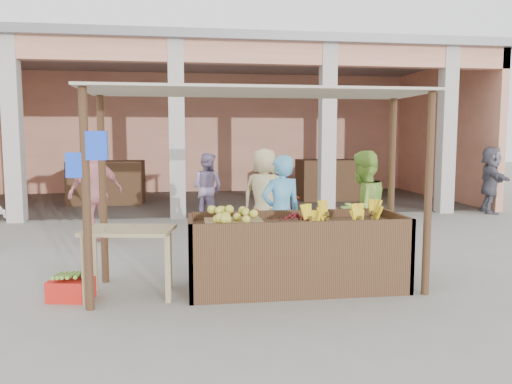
{
  "coord_description": "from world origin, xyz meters",
  "views": [
    {
      "loc": [
        -0.82,
        -5.82,
        1.82
      ],
      "look_at": [
        0.18,
        1.2,
        1.06
      ],
      "focal_mm": 35.0,
      "sensor_mm": 36.0,
      "label": 1
    }
  ],
  "objects": [
    {
      "name": "ground",
      "position": [
        0.0,
        0.0,
        0.0
      ],
      "size": [
        60.0,
        60.0,
        0.0
      ],
      "primitive_type": "plane",
      "color": "gray",
      "rests_on": "ground"
    },
    {
      "name": "market_building",
      "position": [
        0.05,
        8.93,
        2.7
      ],
      "size": [
        14.4,
        6.4,
        4.2
      ],
      "color": "#F19E7E",
      "rests_on": "ground"
    },
    {
      "name": "fruit_stall",
      "position": [
        0.5,
        0.0,
        0.4
      ],
      "size": [
        2.6,
        0.95,
        0.8
      ],
      "primitive_type": "cube",
      "color": "#513820",
      "rests_on": "ground"
    },
    {
      "name": "stall_awning",
      "position": [
        -0.01,
        0.06,
        1.98
      ],
      "size": [
        4.09,
        1.35,
        2.39
      ],
      "color": "#513820",
      "rests_on": "ground"
    },
    {
      "name": "banana_heap",
      "position": [
        1.04,
        -0.02,
        0.89
      ],
      "size": [
        1.01,
        0.55,
        0.18
      ],
      "primitive_type": null,
      "color": "yellow",
      "rests_on": "fruit_stall"
    },
    {
      "name": "melon_tray",
      "position": [
        -0.26,
        -0.05,
        0.89
      ],
      "size": [
        0.68,
        0.59,
        0.19
      ],
      "color": "olive",
      "rests_on": "fruit_stall"
    },
    {
      "name": "berry_heap",
      "position": [
        0.48,
        -0.01,
        0.87
      ],
      "size": [
        0.45,
        0.37,
        0.14
      ],
      "primitive_type": "ellipsoid",
      "color": "maroon",
      "rests_on": "fruit_stall"
    },
    {
      "name": "side_table",
      "position": [
        -1.47,
        -0.04,
        0.66
      ],
      "size": [
        1.08,
        0.82,
        0.8
      ],
      "rotation": [
        0.0,
        0.0,
        -0.17
      ],
      "color": "tan",
      "rests_on": "ground"
    },
    {
      "name": "papaya_pile",
      "position": [
        -1.47,
        -0.04,
        0.9
      ],
      "size": [
        0.69,
        0.39,
        0.2
      ],
      "primitive_type": null,
      "color": "#528B2D",
      "rests_on": "side_table"
    },
    {
      "name": "red_crate",
      "position": [
        -2.12,
        -0.08,
        0.12
      ],
      "size": [
        0.52,
        0.42,
        0.24
      ],
      "primitive_type": "cube",
      "rotation": [
        0.0,
        0.0,
        -0.21
      ],
      "color": "red",
      "rests_on": "ground"
    },
    {
      "name": "plantain_bundle",
      "position": [
        -2.12,
        -0.08,
        0.28
      ],
      "size": [
        0.38,
        0.26,
        0.08
      ],
      "primitive_type": null,
      "color": "olive",
      "rests_on": "red_crate"
    },
    {
      "name": "produce_sacks",
      "position": [
        2.67,
        5.59,
        0.33
      ],
      "size": [
        1.09,
        0.81,
        0.66
      ],
      "color": "maroon",
      "rests_on": "ground"
    },
    {
      "name": "vendor_blue",
      "position": [
        0.47,
        0.81,
        0.86
      ],
      "size": [
        0.73,
        0.6,
        1.71
      ],
      "primitive_type": "imported",
      "rotation": [
        0.0,
        0.0,
        3.37
      ],
      "color": "#58ACE3",
      "rests_on": "ground"
    },
    {
      "name": "vendor_green",
      "position": [
        1.6,
        0.75,
        0.87
      ],
      "size": [
        0.97,
        0.85,
        1.75
      ],
      "primitive_type": "imported",
      "rotation": [
        0.0,
        0.0,
        3.69
      ],
      "color": "#9FD74D",
      "rests_on": "ground"
    },
    {
      "name": "motorcycle",
      "position": [
        0.66,
        2.68,
        0.44
      ],
      "size": [
        0.61,
        1.69,
        0.88
      ],
      "primitive_type": "imported",
      "rotation": [
        0.0,
        0.0,
        1.59
      ],
      "color": "#942307",
      "rests_on": "ground"
    },
    {
      "name": "shopper_b",
      "position": [
        -2.38,
        3.16,
        0.93
      ],
      "size": [
        1.21,
        1.16,
        1.87
      ],
      "primitive_type": "imported",
      "rotation": [
        0.0,
        0.0,
        3.85
      ],
      "color": "pink",
      "rests_on": "ground"
    },
    {
      "name": "shopper_c",
      "position": [
        0.54,
        2.7,
        0.92
      ],
      "size": [
        1.05,
        0.93,
        1.83
      ],
      "primitive_type": "imported",
      "rotation": [
        0.0,
        0.0,
        2.64
      ],
      "color": "tan",
      "rests_on": "ground"
    },
    {
      "name": "shopper_d",
      "position": [
        6.56,
        5.4,
        0.86
      ],
      "size": [
        1.13,
        1.72,
        1.72
      ],
      "primitive_type": "imported",
      "rotation": [
        0.0,
        0.0,
        1.25
      ],
      "color": "#575663",
      "rests_on": "ground"
    },
    {
      "name": "shopper_f",
      "position": [
        -0.36,
        5.0,
        0.83
      ],
      "size": [
        0.93,
        0.83,
        1.65
      ],
      "primitive_type": "imported",
      "rotation": [
        0.0,
        0.0,
        2.56
      ],
      "color": "#927CA4",
      "rests_on": "ground"
    }
  ]
}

